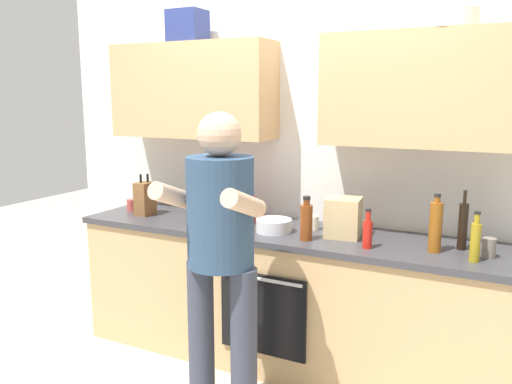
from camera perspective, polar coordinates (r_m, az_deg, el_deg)
The scene contains 18 objects.
ground_plane at distance 3.66m, azimuth 3.09°, elevation -17.95°, with size 12.00×12.00×0.00m, color #B2A893.
back_wall_unit at distance 3.48m, azimuth 5.16°, elevation 6.50°, with size 4.00×0.39×2.50m.
counter at distance 3.47m, azimuth 3.15°, elevation -11.38°, with size 2.84×0.67×0.90m.
person_standing at distance 2.66m, azimuth -3.92°, elevation -5.97°, with size 0.49×0.45×1.67m.
bottle_water at distance 3.75m, azimuth -6.00°, elevation -1.16°, with size 0.08×0.08×0.23m.
bottle_soy at distance 3.10m, azimuth 21.68°, elevation -3.43°, with size 0.05×0.05×0.33m.
bottle_syrup at distance 3.00m, azimuth 19.04°, elevation -3.57°, with size 0.07×0.07×0.32m.
bottle_vinegar at distance 3.09m, azimuth 5.52°, elevation -3.19°, with size 0.07×0.07×0.26m.
bottle_juice at distance 3.44m, azimuth -6.61°, elevation -1.95°, with size 0.06×0.06×0.26m.
bottle_hotsauce at distance 2.98m, azimuth 12.10°, elevation -4.36°, with size 0.05×0.05×0.23m.
bottle_oil at distance 2.90m, azimuth 22.86°, elevation -4.91°, with size 0.05×0.05×0.27m.
cup_stoneware at distance 3.02m, azimuth 24.11°, elevation -5.60°, with size 0.07×0.07×0.11m, color slate.
cup_coffee at distance 3.34m, azimuth 6.22°, elevation -3.36°, with size 0.08×0.08×0.09m, color white.
cup_ceramic at distance 3.97m, azimuth -13.42°, elevation -1.40°, with size 0.07×0.07×0.09m, color #BF4C47.
mixing_bowl at distance 3.27m, azimuth 1.97°, elevation -3.68°, with size 0.23×0.23×0.08m, color silver.
knife_block at distance 3.80m, azimuth -12.05°, elevation -0.70°, with size 0.10×0.14×0.30m.
grocery_bag_bread at distance 3.19m, azimuth 9.52°, elevation -2.76°, with size 0.20×0.20×0.24m, color tan.
grocery_bag_crisps at distance 3.50m, azimuth -2.04°, elevation -1.94°, with size 0.19×0.16×0.18m, color red.
Camera 1 is at (1.29, -2.95, 1.74)m, focal length 36.58 mm.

